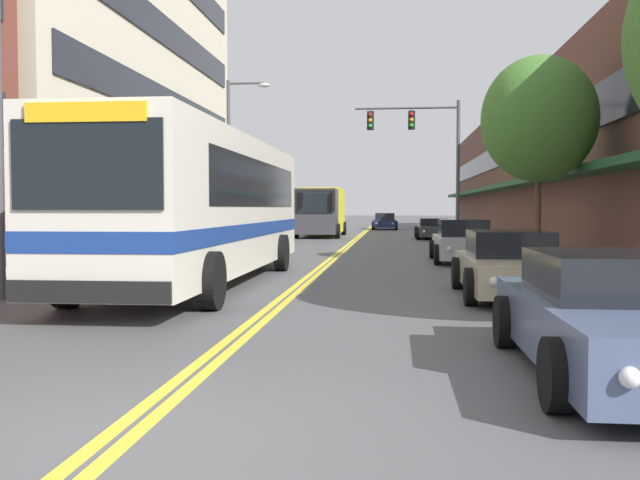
{
  "coord_description": "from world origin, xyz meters",
  "views": [
    {
      "loc": [
        2.06,
        -5.16,
        1.73
      ],
      "look_at": [
        -0.67,
        21.15,
        0.53
      ],
      "focal_mm": 40.0,
      "sensor_mm": 36.0,
      "label": 1
    }
  ],
  "objects_px": {
    "car_dark_grey_parked_right_far": "(433,229)",
    "street_tree_right_mid": "(539,119)",
    "car_slate_blue_parked_right_foreground": "(622,318)",
    "traffic_signal_mast": "(424,143)",
    "car_silver_parked_right_mid": "(463,242)",
    "car_white_parked_left_mid": "(241,234)",
    "car_navy_moving_lead": "(385,222)",
    "city_bus": "(204,202)",
    "car_beige_parked_right_end": "(510,266)",
    "street_lamp_left_far": "(234,148)",
    "box_truck": "(321,211)",
    "street_lamp_left_near": "(11,62)",
    "car_champagne_parked_left_far": "(270,228)"
  },
  "relations": [
    {
      "from": "car_dark_grey_parked_right_far",
      "to": "car_beige_parked_right_end",
      "type": "relative_size",
      "value": 1.07
    },
    {
      "from": "car_beige_parked_right_end",
      "to": "car_navy_moving_lead",
      "type": "distance_m",
      "value": 43.65
    },
    {
      "from": "city_bus",
      "to": "car_navy_moving_lead",
      "type": "distance_m",
      "value": 41.83
    },
    {
      "from": "car_champagne_parked_left_far",
      "to": "car_slate_blue_parked_right_foreground",
      "type": "distance_m",
      "value": 30.52
    },
    {
      "from": "car_champagne_parked_left_far",
      "to": "box_truck",
      "type": "relative_size",
      "value": 0.57
    },
    {
      "from": "car_navy_moving_lead",
      "to": "box_truck",
      "type": "relative_size",
      "value": 0.65
    },
    {
      "from": "car_dark_grey_parked_right_far",
      "to": "street_lamp_left_far",
      "type": "xyz_separation_m",
      "value": [
        -9.3,
        -9.02,
        3.85
      ]
    },
    {
      "from": "car_slate_blue_parked_right_foreground",
      "to": "street_lamp_left_far",
      "type": "relative_size",
      "value": 0.64
    },
    {
      "from": "car_silver_parked_right_mid",
      "to": "traffic_signal_mast",
      "type": "distance_m",
      "value": 13.25
    },
    {
      "from": "car_silver_parked_right_mid",
      "to": "car_beige_parked_right_end",
      "type": "xyz_separation_m",
      "value": [
        0.03,
        -9.1,
        -0.02
      ]
    },
    {
      "from": "car_white_parked_left_mid",
      "to": "car_navy_moving_lead",
      "type": "relative_size",
      "value": 0.94
    },
    {
      "from": "car_champagne_parked_left_far",
      "to": "box_truck",
      "type": "distance_m",
      "value": 6.29
    },
    {
      "from": "car_dark_grey_parked_right_far",
      "to": "street_tree_right_mid",
      "type": "relative_size",
      "value": 0.77
    },
    {
      "from": "car_navy_moving_lead",
      "to": "car_silver_parked_right_mid",
      "type": "bearing_deg",
      "value": -85.14
    },
    {
      "from": "car_dark_grey_parked_right_far",
      "to": "traffic_signal_mast",
      "type": "bearing_deg",
      "value": -98.96
    },
    {
      "from": "car_champagne_parked_left_far",
      "to": "car_navy_moving_lead",
      "type": "distance_m",
      "value": 21.64
    },
    {
      "from": "car_navy_moving_lead",
      "to": "street_lamp_left_far",
      "type": "relative_size",
      "value": 0.65
    },
    {
      "from": "car_white_parked_left_mid",
      "to": "traffic_signal_mast",
      "type": "bearing_deg",
      "value": 38.55
    },
    {
      "from": "city_bus",
      "to": "street_tree_right_mid",
      "type": "height_order",
      "value": "street_tree_right_mid"
    },
    {
      "from": "car_slate_blue_parked_right_foreground",
      "to": "car_beige_parked_right_end",
      "type": "xyz_separation_m",
      "value": [
        -0.09,
        6.54,
        0.0
      ]
    },
    {
      "from": "car_beige_parked_right_end",
      "to": "street_lamp_left_near",
      "type": "height_order",
      "value": "street_lamp_left_near"
    },
    {
      "from": "car_white_parked_left_mid",
      "to": "car_dark_grey_parked_right_far",
      "type": "relative_size",
      "value": 0.96
    },
    {
      "from": "car_champagne_parked_left_far",
      "to": "street_tree_right_mid",
      "type": "xyz_separation_m",
      "value": [
        10.75,
        -14.85,
        3.71
      ]
    },
    {
      "from": "car_silver_parked_right_mid",
      "to": "car_navy_moving_lead",
      "type": "distance_m",
      "value": 34.57
    },
    {
      "from": "city_bus",
      "to": "car_navy_moving_lead",
      "type": "bearing_deg",
      "value": 85.02
    },
    {
      "from": "city_bus",
      "to": "car_silver_parked_right_mid",
      "type": "xyz_separation_m",
      "value": [
        6.56,
        7.21,
        -1.23
      ]
    },
    {
      "from": "car_slate_blue_parked_right_foreground",
      "to": "traffic_signal_mast",
      "type": "distance_m",
      "value": 28.5
    },
    {
      "from": "street_lamp_left_far",
      "to": "city_bus",
      "type": "bearing_deg",
      "value": -79.82
    },
    {
      "from": "car_slate_blue_parked_right_foreground",
      "to": "city_bus",
      "type": "bearing_deg",
      "value": 128.39
    },
    {
      "from": "city_bus",
      "to": "car_white_parked_left_mid",
      "type": "relative_size",
      "value": 2.72
    },
    {
      "from": "car_white_parked_left_mid",
      "to": "traffic_signal_mast",
      "type": "distance_m",
      "value": 10.95
    },
    {
      "from": "car_white_parked_left_mid",
      "to": "street_lamp_left_near",
      "type": "distance_m",
      "value": 17.21
    },
    {
      "from": "street_lamp_left_near",
      "to": "city_bus",
      "type": "bearing_deg",
      "value": 50.56
    },
    {
      "from": "car_navy_moving_lead",
      "to": "traffic_signal_mast",
      "type": "xyz_separation_m",
      "value": [
        2.18,
        -21.94,
        4.34
      ]
    },
    {
      "from": "car_slate_blue_parked_right_foreground",
      "to": "car_silver_parked_right_mid",
      "type": "distance_m",
      "value": 15.65
    },
    {
      "from": "car_dark_grey_parked_right_far",
      "to": "street_lamp_left_far",
      "type": "relative_size",
      "value": 0.64
    },
    {
      "from": "car_white_parked_left_mid",
      "to": "car_beige_parked_right_end",
      "type": "relative_size",
      "value": 1.03
    },
    {
      "from": "car_champagne_parked_left_far",
      "to": "car_slate_blue_parked_right_foreground",
      "type": "bearing_deg",
      "value": -73.25
    },
    {
      "from": "car_silver_parked_right_mid",
      "to": "car_beige_parked_right_end",
      "type": "distance_m",
      "value": 9.1
    },
    {
      "from": "city_bus",
      "to": "car_dark_grey_parked_right_far",
      "type": "height_order",
      "value": "city_bus"
    },
    {
      "from": "car_beige_parked_right_end",
      "to": "box_truck",
      "type": "distance_m",
      "value": 29.31
    },
    {
      "from": "car_dark_grey_parked_right_far",
      "to": "traffic_signal_mast",
      "type": "xyz_separation_m",
      "value": [
        -0.73,
        -4.65,
        4.4
      ]
    },
    {
      "from": "car_beige_parked_right_end",
      "to": "car_silver_parked_right_mid",
      "type": "bearing_deg",
      "value": 90.19
    },
    {
      "from": "car_silver_parked_right_mid",
      "to": "car_dark_grey_parked_right_far",
      "type": "height_order",
      "value": "car_silver_parked_right_mid"
    },
    {
      "from": "car_white_parked_left_mid",
      "to": "car_silver_parked_right_mid",
      "type": "distance_m",
      "value": 10.64
    },
    {
      "from": "street_tree_right_mid",
      "to": "street_lamp_left_far",
      "type": "bearing_deg",
      "value": 140.45
    },
    {
      "from": "car_navy_moving_lead",
      "to": "street_lamp_left_far",
      "type": "bearing_deg",
      "value": -103.64
    },
    {
      "from": "street_lamp_left_far",
      "to": "car_white_parked_left_mid",
      "type": "bearing_deg",
      "value": -70.03
    },
    {
      "from": "car_navy_moving_lead",
      "to": "street_lamp_left_near",
      "type": "distance_m",
      "value": 45.6
    },
    {
      "from": "car_white_parked_left_mid",
      "to": "car_silver_parked_right_mid",
      "type": "relative_size",
      "value": 1.0
    }
  ]
}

